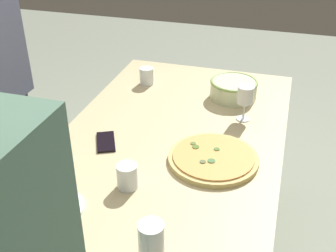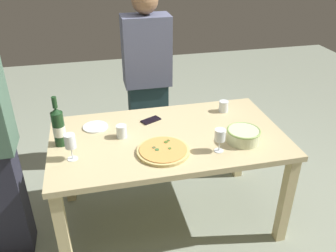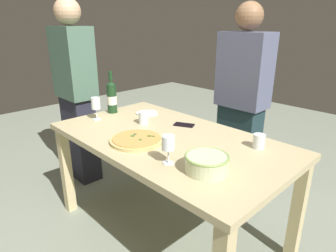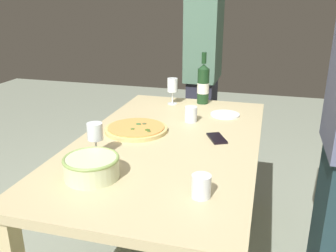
{
  "view_description": "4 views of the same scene",
  "coord_description": "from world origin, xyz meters",
  "px_view_note": "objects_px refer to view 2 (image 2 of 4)",
  "views": [
    {
      "loc": [
        -1.37,
        -0.41,
        1.66
      ],
      "look_at": [
        0.0,
        0.0,
        0.82
      ],
      "focal_mm": 45.3,
      "sensor_mm": 36.0,
      "label": 1
    },
    {
      "loc": [
        -0.47,
        -2.03,
        1.99
      ],
      "look_at": [
        0.0,
        0.0,
        0.82
      ],
      "focal_mm": 37.6,
      "sensor_mm": 36.0,
      "label": 2
    },
    {
      "loc": [
        1.27,
        -1.23,
        1.46
      ],
      "look_at": [
        0.0,
        0.0,
        0.82
      ],
      "focal_mm": 31.03,
      "sensor_mm": 36.0,
      "label": 3
    },
    {
      "loc": [
        1.66,
        0.46,
        1.44
      ],
      "look_at": [
        0.0,
        0.0,
        0.82
      ],
      "focal_mm": 39.23,
      "sensor_mm": 36.0,
      "label": 4
    }
  ],
  "objects_px": {
    "wine_bottle": "(59,127)",
    "wine_glass_near_pizza": "(70,143)",
    "cup_amber": "(122,131)",
    "cup_ceramic": "(224,106)",
    "pizza": "(163,151)",
    "dining_table": "(168,147)",
    "serving_bowl": "(243,135)",
    "side_plate": "(95,127)",
    "cell_phone": "(151,120)",
    "person_guest_left": "(147,81)",
    "wine_glass_by_bottle": "(220,136)"
  },
  "relations": [
    {
      "from": "cup_ceramic",
      "to": "cup_amber",
      "type": "bearing_deg",
      "value": -165.35
    },
    {
      "from": "wine_bottle",
      "to": "wine_glass_near_pizza",
      "type": "relative_size",
      "value": 1.96
    },
    {
      "from": "serving_bowl",
      "to": "wine_bottle",
      "type": "height_order",
      "value": "wine_bottle"
    },
    {
      "from": "cup_amber",
      "to": "dining_table",
      "type": "bearing_deg",
      "value": -9.2
    },
    {
      "from": "wine_glass_near_pizza",
      "to": "side_plate",
      "type": "xyz_separation_m",
      "value": [
        0.16,
        0.37,
        -0.11
      ]
    },
    {
      "from": "pizza",
      "to": "wine_glass_near_pizza",
      "type": "height_order",
      "value": "wine_glass_near_pizza"
    },
    {
      "from": "dining_table",
      "to": "wine_bottle",
      "type": "xyz_separation_m",
      "value": [
        -0.71,
        0.05,
        0.23
      ]
    },
    {
      "from": "wine_bottle",
      "to": "cup_amber",
      "type": "relative_size",
      "value": 3.84
    },
    {
      "from": "pizza",
      "to": "wine_glass_by_bottle",
      "type": "xyz_separation_m",
      "value": [
        0.35,
        -0.06,
        0.1
      ]
    },
    {
      "from": "cell_phone",
      "to": "person_guest_left",
      "type": "xyz_separation_m",
      "value": [
        0.08,
        0.62,
        0.06
      ]
    },
    {
      "from": "dining_table",
      "to": "cell_phone",
      "type": "bearing_deg",
      "value": 107.9
    },
    {
      "from": "side_plate",
      "to": "cell_phone",
      "type": "bearing_deg",
      "value": 1.25
    },
    {
      "from": "wine_bottle",
      "to": "cup_amber",
      "type": "distance_m",
      "value": 0.41
    },
    {
      "from": "wine_glass_by_bottle",
      "to": "cup_ceramic",
      "type": "height_order",
      "value": "wine_glass_by_bottle"
    },
    {
      "from": "pizza",
      "to": "serving_bowl",
      "type": "relative_size",
      "value": 1.5
    },
    {
      "from": "wine_glass_near_pizza",
      "to": "person_guest_left",
      "type": "distance_m",
      "value": 1.19
    },
    {
      "from": "cell_phone",
      "to": "person_guest_left",
      "type": "bearing_deg",
      "value": 146.3
    },
    {
      "from": "dining_table",
      "to": "serving_bowl",
      "type": "height_order",
      "value": "serving_bowl"
    },
    {
      "from": "serving_bowl",
      "to": "cell_phone",
      "type": "relative_size",
      "value": 1.56
    },
    {
      "from": "wine_glass_by_bottle",
      "to": "cell_phone",
      "type": "relative_size",
      "value": 1.09
    },
    {
      "from": "cup_amber",
      "to": "cell_phone",
      "type": "xyz_separation_m",
      "value": [
        0.24,
        0.19,
        -0.04
      ]
    },
    {
      "from": "side_plate",
      "to": "wine_bottle",
      "type": "bearing_deg",
      "value": -141.76
    },
    {
      "from": "cup_amber",
      "to": "person_guest_left",
      "type": "bearing_deg",
      "value": 68.23
    },
    {
      "from": "wine_glass_near_pizza",
      "to": "person_guest_left",
      "type": "bearing_deg",
      "value": 57.06
    },
    {
      "from": "cell_phone",
      "to": "wine_glass_near_pizza",
      "type": "bearing_deg",
      "value": -81.73
    },
    {
      "from": "dining_table",
      "to": "wine_glass_by_bottle",
      "type": "distance_m",
      "value": 0.43
    },
    {
      "from": "wine_bottle",
      "to": "wine_glass_by_bottle",
      "type": "relative_size",
      "value": 2.19
    },
    {
      "from": "cup_ceramic",
      "to": "cell_phone",
      "type": "distance_m",
      "value": 0.58
    },
    {
      "from": "cup_amber",
      "to": "cup_ceramic",
      "type": "bearing_deg",
      "value": 14.65
    },
    {
      "from": "cup_amber",
      "to": "cell_phone",
      "type": "relative_size",
      "value": 0.62
    },
    {
      "from": "cell_phone",
      "to": "wine_bottle",
      "type": "bearing_deg",
      "value": -99.34
    },
    {
      "from": "cup_ceramic",
      "to": "cell_phone",
      "type": "xyz_separation_m",
      "value": [
        -0.58,
        -0.03,
        -0.04
      ]
    },
    {
      "from": "wine_glass_by_bottle",
      "to": "side_plate",
      "type": "xyz_separation_m",
      "value": [
        -0.76,
        0.49,
        -0.1
      ]
    },
    {
      "from": "wine_glass_near_pizza",
      "to": "cup_ceramic",
      "type": "xyz_separation_m",
      "value": [
        1.14,
        0.41,
        -0.08
      ]
    },
    {
      "from": "dining_table",
      "to": "serving_bowl",
      "type": "distance_m",
      "value": 0.53
    },
    {
      "from": "pizza",
      "to": "serving_bowl",
      "type": "bearing_deg",
      "value": 1.41
    },
    {
      "from": "dining_table",
      "to": "wine_glass_near_pizza",
      "type": "bearing_deg",
      "value": -167.1
    },
    {
      "from": "serving_bowl",
      "to": "person_guest_left",
      "type": "xyz_separation_m",
      "value": [
        -0.46,
        1.04,
        0.02
      ]
    },
    {
      "from": "cup_amber",
      "to": "cup_ceramic",
      "type": "height_order",
      "value": "cup_amber"
    },
    {
      "from": "wine_bottle",
      "to": "person_guest_left",
      "type": "bearing_deg",
      "value": 48.2
    },
    {
      "from": "wine_glass_by_bottle",
      "to": "side_plate",
      "type": "bearing_deg",
      "value": 147.1
    },
    {
      "from": "serving_bowl",
      "to": "cup_ceramic",
      "type": "relative_size",
      "value": 2.61
    },
    {
      "from": "cup_amber",
      "to": "side_plate",
      "type": "bearing_deg",
      "value": 133.91
    },
    {
      "from": "wine_bottle",
      "to": "side_plate",
      "type": "bearing_deg",
      "value": 38.24
    },
    {
      "from": "cup_ceramic",
      "to": "side_plate",
      "type": "height_order",
      "value": "cup_ceramic"
    },
    {
      "from": "pizza",
      "to": "cup_ceramic",
      "type": "xyz_separation_m",
      "value": [
        0.58,
        0.46,
        0.03
      ]
    },
    {
      "from": "pizza",
      "to": "wine_bottle",
      "type": "distance_m",
      "value": 0.69
    },
    {
      "from": "pizza",
      "to": "cup_amber",
      "type": "relative_size",
      "value": 3.79
    },
    {
      "from": "pizza",
      "to": "wine_glass_near_pizza",
      "type": "xyz_separation_m",
      "value": [
        -0.56,
        0.05,
        0.11
      ]
    },
    {
      "from": "pizza",
      "to": "wine_glass_by_bottle",
      "type": "bearing_deg",
      "value": -10.2
    }
  ]
}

